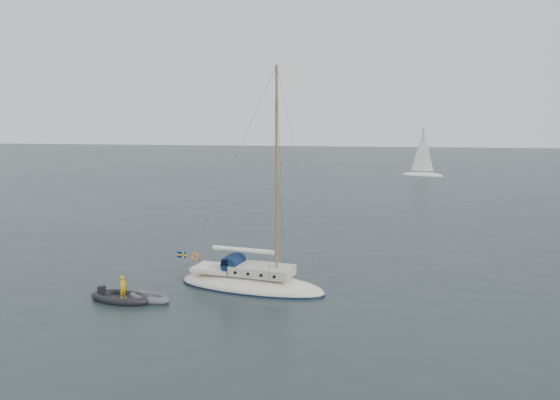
# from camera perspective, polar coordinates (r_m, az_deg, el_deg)

# --- Properties ---
(ground) EXTENTS (300.00, 300.00, 0.00)m
(ground) POSITION_cam_1_polar(r_m,az_deg,el_deg) (29.75, 1.76, -10.51)
(ground) COLOR black
(ground) RESTS_ON ground
(sailboat) EXTENTS (9.20, 2.76, 13.10)m
(sailboat) POSITION_cam_1_polar(r_m,az_deg,el_deg) (31.54, -3.02, -7.50)
(sailboat) COLOR beige
(sailboat) RESTS_ON ground
(dinghy) EXTENTS (2.65, 1.20, 0.38)m
(dinghy) POSITION_cam_1_polar(r_m,az_deg,el_deg) (30.61, -13.52, -9.87)
(dinghy) COLOR #54545A
(dinghy) RESTS_ON ground
(rib) EXTENTS (3.56, 1.62, 1.43)m
(rib) POSITION_cam_1_polar(r_m,az_deg,el_deg) (30.93, -16.35, -9.68)
(rib) COLOR black
(rib) RESTS_ON ground
(distant_yacht_c) EXTENTS (6.68, 3.56, 8.85)m
(distant_yacht_c) POSITION_cam_1_polar(r_m,az_deg,el_deg) (93.12, 14.69, 4.79)
(distant_yacht_c) COLOR silver
(distant_yacht_c) RESTS_ON ground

